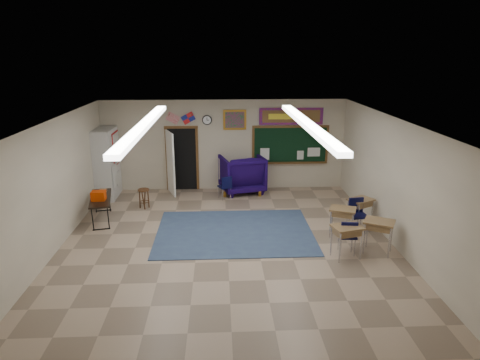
{
  "coord_description": "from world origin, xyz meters",
  "views": [
    {
      "loc": [
        -0.16,
        -9.4,
        4.5
      ],
      "look_at": [
        0.38,
        1.5,
        1.2
      ],
      "focal_mm": 32.0,
      "sensor_mm": 36.0,
      "label": 1
    }
  ],
  "objects_px": {
    "student_desk_front_left": "(342,221)",
    "student_desk_front_right": "(360,211)",
    "wingback_armchair": "(242,173)",
    "wooden_stool": "(144,198)",
    "folding_table": "(101,208)"
  },
  "relations": [
    {
      "from": "student_desk_front_left",
      "to": "folding_table",
      "type": "relative_size",
      "value": 0.45
    },
    {
      "from": "student_desk_front_right",
      "to": "folding_table",
      "type": "xyz_separation_m",
      "value": [
        -6.99,
        0.73,
        -0.06
      ]
    },
    {
      "from": "student_desk_front_left",
      "to": "student_desk_front_right",
      "type": "distance_m",
      "value": 0.94
    },
    {
      "from": "student_desk_front_right",
      "to": "wooden_stool",
      "type": "distance_m",
      "value": 6.2
    },
    {
      "from": "wingback_armchair",
      "to": "student_desk_front_left",
      "type": "bearing_deg",
      "value": 107.7
    },
    {
      "from": "student_desk_front_left",
      "to": "wooden_stool",
      "type": "xyz_separation_m",
      "value": [
        -5.31,
        2.3,
        -0.12
      ]
    },
    {
      "from": "student_desk_front_left",
      "to": "wooden_stool",
      "type": "bearing_deg",
      "value": 177.47
    },
    {
      "from": "wingback_armchair",
      "to": "student_desk_front_right",
      "type": "distance_m",
      "value": 4.3
    },
    {
      "from": "wooden_stool",
      "to": "folding_table",
      "type": "bearing_deg",
      "value": -137.82
    },
    {
      "from": "folding_table",
      "to": "wooden_stool",
      "type": "height_order",
      "value": "folding_table"
    },
    {
      "from": "student_desk_front_right",
      "to": "wingback_armchair",
      "type": "bearing_deg",
      "value": 104.65
    },
    {
      "from": "wingback_armchair",
      "to": "student_desk_front_left",
      "type": "relative_size",
      "value": 1.81
    },
    {
      "from": "wingback_armchair",
      "to": "student_desk_front_right",
      "type": "xyz_separation_m",
      "value": [
        3.0,
        -3.08,
        -0.2
      ]
    },
    {
      "from": "student_desk_front_right",
      "to": "wooden_stool",
      "type": "relative_size",
      "value": 1.33
    },
    {
      "from": "student_desk_front_left",
      "to": "folding_table",
      "type": "height_order",
      "value": "folding_table"
    }
  ]
}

